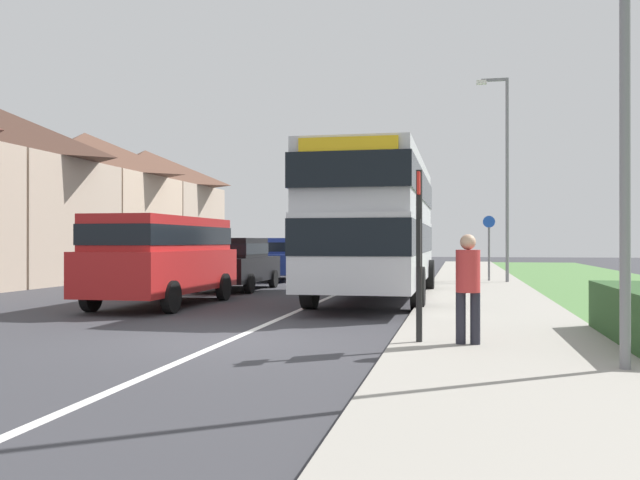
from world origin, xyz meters
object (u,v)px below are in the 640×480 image
double_decker_bus (377,220)px  street_lamp_mid (504,166)px  street_lamp_near (615,25)px  pedestrian_at_stop (468,283)px  parked_car_black (235,262)px  parked_van_red (163,253)px  bus_stop_sign (419,243)px  parked_car_blue (280,257)px  parked_car_white (311,254)px  cycle_route_sign (489,245)px

double_decker_bus → street_lamp_mid: (3.75, 7.08, 2.13)m
street_lamp_near → street_lamp_mid: (-0.15, 17.03, 0.24)m
pedestrian_at_stop → street_lamp_near: street_lamp_near is taller
parked_car_black → street_lamp_mid: bearing=26.6°
parked_van_red → bus_stop_sign: (6.53, -5.63, 0.25)m
double_decker_bus → street_lamp_near: size_ratio=1.42×
parked_car_blue → bus_stop_sign: 18.07m
double_decker_bus → parked_car_white: bearing=109.0°
double_decker_bus → bus_stop_sign: bearing=-79.1°
parked_van_red → cycle_route_sign: (8.18, 10.46, 0.14)m
parked_van_red → pedestrian_at_stop: parked_van_red is taller
parked_van_red → parked_car_black: parked_van_red is taller
double_decker_bus → cycle_route_sign: size_ratio=3.94×
parked_car_white → street_lamp_near: bearing=-70.0°
parked_car_black → bus_stop_sign: (6.50, -11.05, 0.62)m
street_lamp_near → street_lamp_mid: size_ratio=0.94×
double_decker_bus → parked_car_blue: bearing=120.1°
parked_car_blue → pedestrian_at_stop: 18.40m
bus_stop_sign → parked_car_white: bearing=106.1°
parked_car_white → cycle_route_sign: cycle_route_sign is taller
parked_car_blue → street_lamp_near: (8.84, -18.48, 3.10)m
parked_van_red → street_lamp_mid: (8.68, 9.75, 2.98)m
double_decker_bus → pedestrian_at_stop: double_decker_bus is taller
parked_car_blue → street_lamp_mid: (8.69, -1.46, 3.34)m
double_decker_bus → pedestrian_at_stop: bearing=-74.8°
parked_car_black → bus_stop_sign: 12.84m
cycle_route_sign → street_lamp_near: (0.65, -17.74, 2.60)m
cycle_route_sign → bus_stop_sign: bearing=-95.9°
pedestrian_at_stop → bus_stop_sign: bus_stop_sign is taller
parked_van_red → pedestrian_at_stop: (7.21, -5.72, -0.31)m
parked_car_black → street_lamp_near: street_lamp_near is taller
parked_car_blue → parked_car_white: 5.59m
parked_car_white → bus_stop_sign: bus_stop_sign is taller
pedestrian_at_stop → bus_stop_sign: 0.89m
double_decker_bus → street_lamp_near: bearing=-68.6°
double_decker_bus → parked_car_black: double_decker_bus is taller
cycle_route_sign → street_lamp_near: bearing=-87.9°
cycle_route_sign → street_lamp_near: street_lamp_near is taller
parked_van_red → parked_car_black: (0.02, 5.42, -0.37)m
parked_van_red → street_lamp_mid: bearing=48.3°
double_decker_bus → street_lamp_near: 10.85m
parked_car_white → street_lamp_mid: 11.62m
parked_car_blue → street_lamp_near: 20.72m
cycle_route_sign → street_lamp_mid: bearing=-54.6°
pedestrian_at_stop → parked_car_black: bearing=122.8°
parked_van_red → cycle_route_sign: cycle_route_sign is taller
street_lamp_near → street_lamp_mid: street_lamp_mid is taller
pedestrian_at_stop → bus_stop_sign: size_ratio=0.64×
parked_van_red → parked_car_blue: parked_van_red is taller
parked_car_blue → parked_car_white: bearing=89.3°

